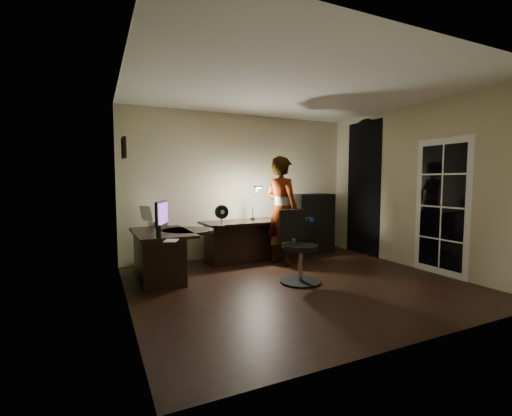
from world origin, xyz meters
name	(u,v)px	position (x,y,z in m)	size (l,w,h in m)	color
floor	(297,283)	(0.00, 0.00, -0.01)	(4.50, 4.00, 0.01)	black
ceiling	(299,88)	(0.00, 0.00, 2.71)	(4.50, 4.00, 0.01)	silver
wall_back	(242,186)	(0.00, 2.00, 1.35)	(4.50, 0.01, 2.70)	#BAB18D
wall_front	(422,192)	(0.00, -2.00, 1.35)	(4.50, 0.01, 2.70)	#BAB18D
wall_left	(125,190)	(-2.25, 0.00, 1.35)	(0.01, 4.00, 2.70)	#BAB18D
wall_right	(413,187)	(2.25, 0.00, 1.35)	(0.01, 4.00, 2.70)	#BAB18D
green_wall_overlay	(126,190)	(-2.24, 0.00, 1.35)	(0.00, 4.00, 2.70)	#475C27
arched_doorway	(363,188)	(2.24, 1.15, 1.30)	(0.01, 0.90, 2.60)	black
french_door	(442,207)	(2.24, -0.55, 1.05)	(0.02, 0.92, 2.10)	white
framed_picture	(124,148)	(-2.22, 0.45, 1.85)	(0.04, 0.30, 0.25)	black
desk_left	(162,256)	(-1.70, 0.96, 0.36)	(0.77, 1.25, 0.72)	black
desk_right	(255,240)	(0.06, 1.53, 0.37)	(1.95, 0.68, 0.73)	black
cabinet	(313,223)	(1.42, 1.67, 0.59)	(0.79, 0.40, 1.19)	black
laptop_stand	(158,224)	(-1.66, 1.56, 0.76)	(0.24, 0.20, 0.10)	silver
laptop	(157,213)	(-1.66, 1.56, 0.93)	(0.36, 0.34, 0.25)	silver
monitor	(160,224)	(-1.78, 0.60, 0.88)	(0.10, 0.52, 0.34)	black
mouse	(210,231)	(-1.06, 0.72, 0.72)	(0.06, 0.09, 0.03)	silver
phone	(163,234)	(-1.73, 0.73, 0.71)	(0.06, 0.12, 0.01)	black
pen	(192,233)	(-1.34, 0.66, 0.71)	(0.01, 0.13, 0.01)	black
speaker	(159,232)	(-1.83, 0.39, 0.79)	(0.07, 0.07, 0.18)	black
notepad	(171,241)	(-1.72, 0.17, 0.71)	(0.15, 0.21, 0.01)	silver
desk_fan	(221,216)	(-0.74, 1.08, 0.90)	(0.22, 0.12, 0.34)	black
headphones	(308,219)	(0.83, 0.98, 0.77)	(0.19, 0.08, 0.09)	#104796
printer	(288,212)	(0.90, 1.80, 0.83)	(0.47, 0.36, 0.21)	black
desk_lamp	(253,202)	(0.03, 1.58, 1.07)	(0.17, 0.31, 0.68)	black
office_chair	(301,247)	(0.05, -0.01, 0.52)	(0.58, 0.58, 1.03)	black
person	(282,211)	(0.36, 1.08, 0.93)	(0.67, 0.44, 1.87)	#D8A88C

